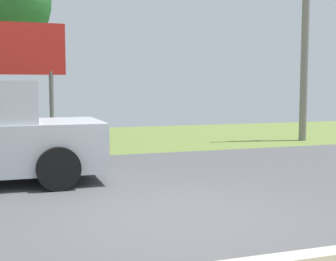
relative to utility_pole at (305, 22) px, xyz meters
name	(u,v)px	position (x,y,z in m)	size (l,w,h in m)	color
ground_plane	(129,180)	(-6.96, -4.30, -3.90)	(40.00, 22.00, 0.20)	#4C4C4F
utility_pole	(305,22)	(0.00, 0.00, 0.00)	(1.80, 0.24, 7.34)	gray
roadside_billboard	(16,58)	(-8.94, 0.21, -1.30)	(2.60, 0.12, 3.50)	slate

